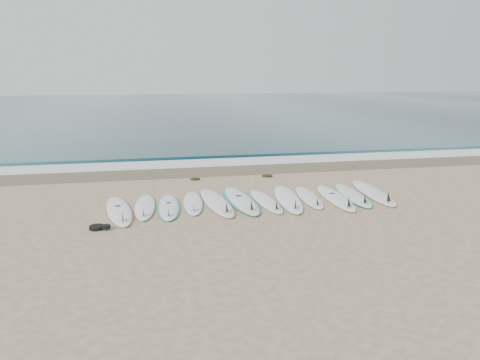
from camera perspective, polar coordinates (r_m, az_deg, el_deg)
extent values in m
plane|color=tan|center=(12.20, 1.66, -2.73)|extent=(120.00, 120.00, 0.00)
cube|color=#1E4B54|center=(44.13, -8.26, 8.66)|extent=(120.00, 55.00, 0.03)
cube|color=brown|center=(16.10, -1.72, 1.19)|extent=(120.00, 1.80, 0.01)
cube|color=silver|center=(17.45, -2.52, 2.16)|extent=(120.00, 1.40, 0.04)
cube|color=#1E4B54|center=(18.91, -3.26, 3.09)|extent=(120.00, 1.00, 0.10)
ellipsoid|color=white|center=(11.71, -14.55, -3.61)|extent=(0.90, 2.71, 0.09)
cone|color=black|center=(10.74, -14.13, -4.24)|extent=(0.26, 0.31, 0.28)
cylinder|color=navy|center=(11.94, -14.67, -3.07)|extent=(0.17, 0.17, 0.01)
ellipsoid|color=white|center=(11.91, -11.52, -3.20)|extent=(0.59, 2.37, 0.08)
cone|color=black|center=(11.05, -11.70, -3.75)|extent=(0.21, 0.26, 0.25)
ellipsoid|color=white|center=(11.80, -8.70, -3.24)|extent=(0.61, 2.34, 0.07)
ellipsoid|color=#14B79C|center=(11.80, -8.70, -3.26)|extent=(0.69, 2.36, 0.05)
cone|color=black|center=(10.95, -8.72, -3.79)|extent=(0.21, 0.26, 0.25)
cylinder|color=navy|center=(12.00, -8.71, -2.77)|extent=(0.14, 0.14, 0.01)
ellipsoid|color=white|center=(12.10, -5.75, -2.74)|extent=(0.66, 2.33, 0.07)
cone|color=black|center=(11.25, -5.64, -3.24)|extent=(0.21, 0.26, 0.25)
ellipsoid|color=white|center=(12.05, -2.88, -2.70)|extent=(0.81, 2.86, 0.09)
cone|color=black|center=(11.05, -1.64, -3.28)|extent=(0.26, 0.32, 0.30)
ellipsoid|color=white|center=(12.22, 0.12, -2.47)|extent=(0.69, 2.83, 0.09)
ellipsoid|color=#14B79C|center=(12.22, 0.12, -2.50)|extent=(0.79, 2.86, 0.06)
cone|color=black|center=(11.22, 1.40, -3.03)|extent=(0.25, 0.31, 0.30)
cylinder|color=navy|center=(12.46, -0.19, -1.94)|extent=(0.17, 0.17, 0.01)
ellipsoid|color=white|center=(12.18, 3.16, -2.58)|extent=(0.59, 2.38, 0.08)
cone|color=black|center=(11.36, 4.46, -3.04)|extent=(0.21, 0.26, 0.25)
ellipsoid|color=white|center=(12.44, 5.86, -2.26)|extent=(0.98, 2.90, 0.09)
cone|color=black|center=(11.41, 6.75, -2.83)|extent=(0.28, 0.33, 0.30)
ellipsoid|color=white|center=(12.68, 8.38, -2.08)|extent=(0.73, 2.39, 0.08)
cone|color=black|center=(11.84, 9.41, -2.51)|extent=(0.22, 0.27, 0.25)
ellipsoid|color=white|center=(12.73, 11.53, -2.10)|extent=(0.77, 2.76, 0.09)
cone|color=black|center=(11.79, 13.11, -2.60)|extent=(0.25, 0.31, 0.29)
cylinder|color=navy|center=(12.96, 11.17, -1.61)|extent=(0.17, 0.17, 0.01)
ellipsoid|color=white|center=(13.11, 13.53, -1.78)|extent=(0.80, 2.60, 0.08)
ellipsoid|color=#14B79C|center=(13.11, 13.52, -1.80)|extent=(0.89, 2.63, 0.06)
cone|color=black|center=(12.23, 14.98, -2.21)|extent=(0.24, 0.29, 0.27)
ellipsoid|color=white|center=(13.50, 15.87, -1.47)|extent=(0.91, 2.93, 0.09)
cone|color=black|center=(12.52, 17.64, -1.92)|extent=(0.28, 0.33, 0.31)
ellipsoid|color=black|center=(14.77, -5.50, 0.14)|extent=(0.33, 0.26, 0.06)
ellipsoid|color=black|center=(15.17, 3.33, 0.54)|extent=(0.37, 0.28, 0.07)
cylinder|color=black|center=(10.61, -17.06, -5.55)|extent=(0.32, 0.32, 0.08)
cylinder|color=black|center=(10.49, -16.03, -5.47)|extent=(0.20, 0.20, 0.06)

